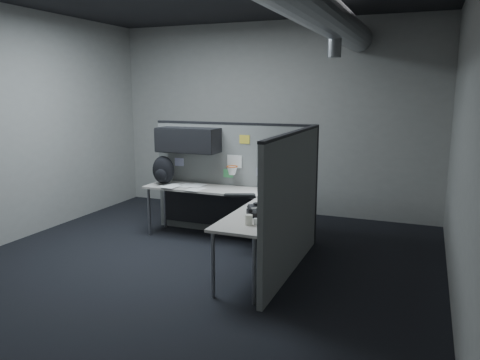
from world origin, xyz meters
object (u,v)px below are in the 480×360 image
at_px(monitor, 281,175).
at_px(backpack, 163,171).
at_px(desk, 232,203).
at_px(phone, 255,212).
at_px(keyboard, 240,196).

bearing_deg(monitor, backpack, -161.03).
height_order(desk, phone, phone).
xyz_separation_m(desk, monitor, (0.59, 0.27, 0.37)).
bearing_deg(keyboard, phone, -35.50).
xyz_separation_m(monitor, phone, (0.05, -1.14, -0.22)).
height_order(desk, keyboard, keyboard).
relative_size(keyboard, phone, 1.61).
bearing_deg(desk, keyboard, -32.32).
bearing_deg(backpack, monitor, 4.65).
height_order(keyboard, backpack, backpack).
bearing_deg(desk, monitor, 24.23).
height_order(monitor, phone, monitor).
xyz_separation_m(desk, phone, (0.64, -0.87, 0.15)).
bearing_deg(keyboard, desk, 169.60).
relative_size(desk, monitor, 3.96).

